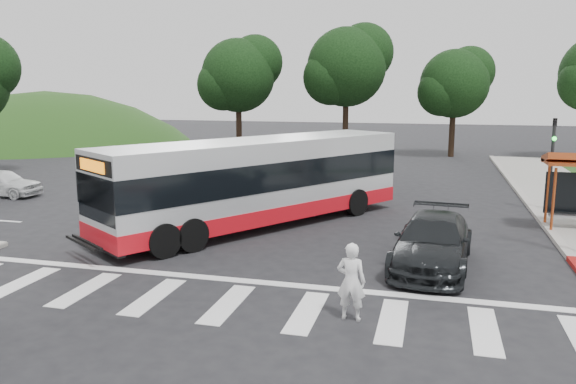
% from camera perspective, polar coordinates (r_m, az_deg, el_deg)
% --- Properties ---
extents(ground, '(140.00, 140.00, 0.00)m').
position_cam_1_polar(ground, '(18.64, -0.68, -5.79)').
color(ground, black).
rests_on(ground, ground).
extents(curb_east, '(0.30, 40.00, 0.15)m').
position_cam_1_polar(curb_east, '(26.12, 23.75, -1.79)').
color(curb_east, '#9E9991').
rests_on(curb_east, ground).
extents(hillside_nw, '(44.00, 44.00, 10.00)m').
position_cam_1_polar(hillside_nw, '(60.09, -23.17, 4.65)').
color(hillside_nw, '#223C13').
rests_on(hillside_nw, ground).
extents(crosswalk_ladder, '(18.00, 2.60, 0.01)m').
position_cam_1_polar(crosswalk_ladder, '(14.14, -6.15, -11.23)').
color(crosswalk_ladder, silver).
rests_on(crosswalk_ladder, ground).
extents(traffic_signal_ne_short, '(0.18, 0.37, 4.00)m').
position_cam_1_polar(traffic_signal_ne_short, '(26.34, 25.26, 3.49)').
color(traffic_signal_ne_short, black).
rests_on(traffic_signal_ne_short, ground).
extents(tree_north_a, '(6.60, 6.15, 10.17)m').
position_cam_1_polar(tree_north_a, '(43.87, 6.08, 12.64)').
color(tree_north_a, black).
rests_on(tree_north_a, ground).
extents(tree_north_b, '(5.72, 5.33, 8.43)m').
position_cam_1_polar(tree_north_b, '(45.34, 16.65, 10.60)').
color(tree_north_b, black).
rests_on(tree_north_b, ground).
extents(tree_north_c, '(6.16, 5.74, 9.30)m').
position_cam_1_polar(tree_north_c, '(43.86, -4.96, 11.83)').
color(tree_north_c, black).
rests_on(tree_north_c, ground).
extents(transit_bus, '(9.45, 12.27, 3.33)m').
position_cam_1_polar(transit_bus, '(21.46, -2.95, 0.91)').
color(transit_bus, silver).
rests_on(transit_bus, ground).
extents(pedestrian, '(0.69, 0.48, 1.82)m').
position_cam_1_polar(pedestrian, '(12.98, 6.44, -9.01)').
color(pedestrian, white).
rests_on(pedestrian, ground).
extents(dark_sedan, '(2.60, 5.39, 1.51)m').
position_cam_1_polar(dark_sedan, '(17.20, 14.49, -4.91)').
color(dark_sedan, black).
rests_on(dark_sedan, ground).
extents(west_car_white, '(3.99, 1.66, 1.35)m').
position_cam_1_polar(west_car_white, '(30.92, -27.13, 0.86)').
color(west_car_white, silver).
rests_on(west_car_white, ground).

